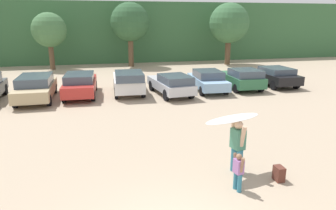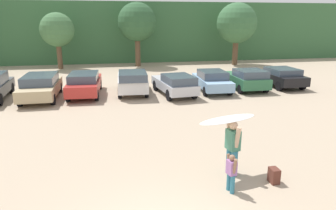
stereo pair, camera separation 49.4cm
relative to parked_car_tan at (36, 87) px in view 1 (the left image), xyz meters
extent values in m
cube|color=#38663D|center=(4.98, 21.17, 2.49)|extent=(108.00, 12.00, 6.54)
cylinder|color=brown|center=(-0.52, 12.25, 0.40)|extent=(0.47, 0.47, 2.36)
sphere|color=#427042|center=(-0.52, 12.25, 2.94)|extent=(3.20, 3.20, 3.20)
cylinder|color=brown|center=(7.11, 12.56, 0.62)|extent=(0.53, 0.53, 2.81)
sphere|color=#2D5633|center=(7.11, 12.56, 3.65)|extent=(3.82, 3.82, 3.82)
cylinder|color=brown|center=(17.31, 11.69, 0.49)|extent=(0.57, 0.57, 2.55)
sphere|color=#38663D|center=(17.31, 11.69, 3.52)|extent=(4.12, 4.12, 4.12)
cylinder|color=black|center=(-2.19, 1.87, -0.44)|extent=(0.27, 0.71, 0.70)
cube|color=tan|center=(0.00, -0.02, -0.15)|extent=(2.01, 4.80, 0.64)
cube|color=#3F4C5B|center=(0.00, 0.04, 0.42)|extent=(1.83, 2.85, 0.51)
cylinder|color=black|center=(-0.90, 1.55, -0.47)|extent=(0.23, 0.63, 0.62)
cylinder|color=black|center=(0.85, 1.57, -0.47)|extent=(0.23, 0.63, 0.62)
cylinder|color=black|center=(-0.85, -1.60, -0.47)|extent=(0.23, 0.63, 0.62)
cylinder|color=black|center=(0.90, -1.58, -0.47)|extent=(0.23, 0.63, 0.62)
cube|color=#B72D28|center=(2.53, 0.49, -0.14)|extent=(2.03, 4.75, 0.65)
cube|color=#3F4C5B|center=(2.52, 0.26, 0.42)|extent=(1.79, 2.64, 0.47)
cylinder|color=black|center=(1.77, 2.07, -0.46)|extent=(0.25, 0.65, 0.64)
cylinder|color=black|center=(3.42, 2.00, -0.46)|extent=(0.25, 0.65, 0.64)
cylinder|color=black|center=(1.64, -1.02, -0.46)|extent=(0.25, 0.65, 0.64)
cylinder|color=black|center=(3.29, -1.09, -0.46)|extent=(0.25, 0.65, 0.64)
cube|color=white|center=(5.55, 0.58, -0.08)|extent=(2.01, 4.33, 0.74)
cube|color=#3F4C5B|center=(5.50, -0.49, 0.53)|extent=(1.79, 2.57, 0.46)
cylinder|color=black|center=(4.79, 2.02, -0.45)|extent=(0.25, 0.68, 0.67)
cylinder|color=black|center=(6.43, 1.94, -0.45)|extent=(0.25, 0.68, 0.67)
cylinder|color=black|center=(4.66, -0.79, -0.45)|extent=(0.25, 0.68, 0.67)
cylinder|color=black|center=(6.30, -0.86, -0.45)|extent=(0.25, 0.68, 0.67)
cube|color=silver|center=(8.11, -0.43, -0.16)|extent=(2.29, 4.61, 0.56)
cube|color=#3F4C5B|center=(8.22, -1.30, 0.36)|extent=(1.89, 2.44, 0.47)
cylinder|color=black|center=(7.14, 0.93, -0.44)|extent=(0.30, 0.71, 0.69)
cylinder|color=black|center=(8.73, 1.12, -0.44)|extent=(0.30, 0.71, 0.69)
cylinder|color=black|center=(7.50, -1.97, -0.44)|extent=(0.30, 0.71, 0.69)
cylinder|color=black|center=(9.08, -1.78, -0.44)|extent=(0.30, 0.71, 0.69)
cube|color=#84ADD1|center=(10.83, 0.10, -0.19)|extent=(1.96, 4.33, 0.58)
cube|color=#3F4C5B|center=(10.82, 0.01, 0.35)|extent=(1.72, 2.21, 0.50)
cylinder|color=black|center=(10.10, 1.54, -0.48)|extent=(0.25, 0.62, 0.61)
cylinder|color=black|center=(11.68, 1.47, -0.48)|extent=(0.25, 0.62, 0.61)
cylinder|color=black|center=(9.97, -1.26, -0.48)|extent=(0.25, 0.62, 0.61)
cylinder|color=black|center=(11.55, -1.34, -0.48)|extent=(0.25, 0.62, 0.61)
cube|color=#2D6642|center=(13.29, 0.22, -0.15)|extent=(2.01, 3.96, 0.66)
cube|color=#3F4C5B|center=(13.28, -0.51, 0.42)|extent=(1.82, 2.02, 0.48)
cylinder|color=black|center=(12.43, 1.53, -0.48)|extent=(0.23, 0.61, 0.60)
cylinder|color=black|center=(14.18, 1.50, -0.48)|extent=(0.23, 0.61, 0.60)
cylinder|color=black|center=(12.39, -1.07, -0.48)|extent=(0.23, 0.61, 0.60)
cylinder|color=black|center=(14.14, -1.09, -0.48)|extent=(0.23, 0.61, 0.60)
cube|color=black|center=(16.15, 0.58, -0.15)|extent=(2.00, 4.09, 0.61)
cube|color=#3F4C5B|center=(16.15, 0.38, 0.36)|extent=(1.82, 2.28, 0.41)
cylinder|color=black|center=(15.25, 1.91, -0.46)|extent=(0.23, 0.66, 0.66)
cylinder|color=black|center=(17.00, 1.93, -0.46)|extent=(0.23, 0.66, 0.66)
cylinder|color=black|center=(15.29, -0.78, -0.46)|extent=(0.23, 0.66, 0.66)
cylinder|color=black|center=(17.04, -0.75, -0.46)|extent=(0.23, 0.66, 0.66)
cylinder|color=teal|center=(7.67, -11.35, -0.38)|extent=(0.19, 0.19, 0.82)
cylinder|color=teal|center=(7.62, -11.06, -0.38)|extent=(0.19, 0.19, 0.82)
cube|color=#3F7F66|center=(7.65, -11.21, 0.35)|extent=(0.38, 0.47, 0.63)
sphere|color=#D8AD8C|center=(7.65, -11.21, 0.79)|extent=(0.26, 0.26, 0.26)
cylinder|color=#D8AD8C|center=(7.69, -11.43, 0.51)|extent=(0.18, 0.28, 0.68)
cylinder|color=#D8AD8C|center=(7.61, -10.98, 0.51)|extent=(0.18, 0.25, 0.68)
cylinder|color=teal|center=(7.24, -12.29, -0.52)|extent=(0.12, 0.12, 0.53)
cylinder|color=teal|center=(7.21, -12.10, -0.52)|extent=(0.12, 0.12, 0.53)
cube|color=#9966A5|center=(7.23, -12.19, -0.05)|extent=(0.25, 0.30, 0.41)
sphere|color=#8C664C|center=(7.23, -12.19, 0.24)|extent=(0.17, 0.17, 0.17)
cylinder|color=#8C664C|center=(7.25, -12.34, 0.06)|extent=(0.12, 0.17, 0.44)
cylinder|color=#8C664C|center=(7.20, -12.04, 0.06)|extent=(0.12, 0.21, 0.44)
ellipsoid|color=white|center=(7.52, -11.06, 0.96)|extent=(2.13, 1.18, 0.09)
cube|color=#592D23|center=(8.67, -11.97, -0.56)|extent=(0.24, 0.34, 0.45)
camera|label=1|loc=(3.56, -19.36, 3.85)|focal=33.24mm
camera|label=2|loc=(4.04, -19.46, 3.85)|focal=33.24mm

